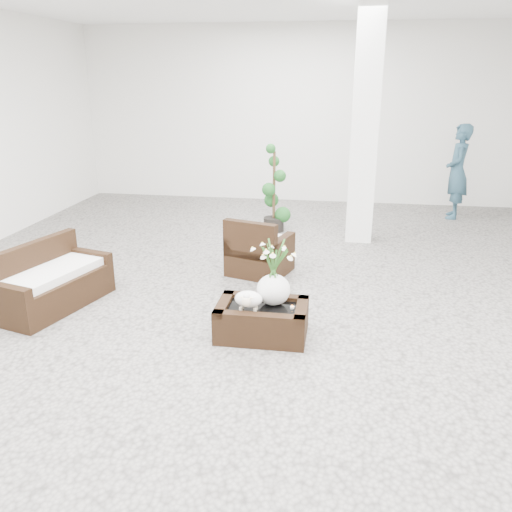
# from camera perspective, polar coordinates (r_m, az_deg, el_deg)

# --- Properties ---
(ground) EXTENTS (11.00, 11.00, 0.00)m
(ground) POSITION_cam_1_polar(r_m,az_deg,el_deg) (6.18, 0.15, -5.15)
(ground) COLOR gray
(ground) RESTS_ON ground
(column) EXTENTS (0.40, 0.40, 3.50)m
(column) POSITION_cam_1_polar(r_m,az_deg,el_deg) (8.42, 11.59, 13.25)
(column) COLOR white
(column) RESTS_ON ground
(coffee_table) EXTENTS (0.90, 0.60, 0.31)m
(coffee_table) POSITION_cam_1_polar(r_m,az_deg,el_deg) (5.40, 0.65, -7.04)
(coffee_table) COLOR black
(coffee_table) RESTS_ON ground
(sheep_figurine) EXTENTS (0.28, 0.23, 0.21)m
(sheep_figurine) POSITION_cam_1_polar(r_m,az_deg,el_deg) (5.22, -0.81, -4.83)
(sheep_figurine) COLOR white
(sheep_figurine) RESTS_ON coffee_table
(planter_narcissus) EXTENTS (0.44, 0.44, 0.80)m
(planter_narcissus) POSITION_cam_1_polar(r_m,az_deg,el_deg) (5.26, 1.91, -1.18)
(planter_narcissus) COLOR white
(planter_narcissus) RESTS_ON coffee_table
(tealight) EXTENTS (0.04, 0.04, 0.03)m
(tealight) POSITION_cam_1_polar(r_m,az_deg,el_deg) (5.31, 3.91, -5.49)
(tealight) COLOR white
(tealight) RESTS_ON coffee_table
(armchair) EXTENTS (0.90, 0.88, 0.77)m
(armchair) POSITION_cam_1_polar(r_m,az_deg,el_deg) (7.02, 0.43, 1.18)
(armchair) COLOR black
(armchair) RESTS_ON ground
(loveseat) EXTENTS (0.98, 1.48, 0.72)m
(loveseat) POSITION_cam_1_polar(r_m,az_deg,el_deg) (6.42, -21.10, -2.09)
(loveseat) COLOR black
(loveseat) RESTS_ON ground
(topiary) EXTENTS (0.38, 0.38, 1.44)m
(topiary) POSITION_cam_1_polar(r_m,az_deg,el_deg) (8.91, 1.94, 7.18)
(topiary) COLOR #174819
(topiary) RESTS_ON ground
(shopper) EXTENTS (0.50, 0.68, 1.71)m
(shopper) POSITION_cam_1_polar(r_m,az_deg,el_deg) (10.43, 20.79, 8.45)
(shopper) COLOR #294A5C
(shopper) RESTS_ON ground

